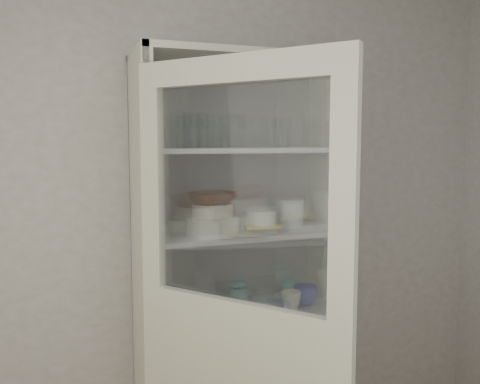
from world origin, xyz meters
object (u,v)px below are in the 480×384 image
object	(u,v)px
goblet_1	(202,128)
pantry_cabinet	(236,290)
mug_white	(291,301)
measuring_cups	(201,313)
plate_stack_front	(213,225)
tin_box	(280,375)
goblet_0	(196,130)
teal_jar	(238,294)
yellow_trivet	(260,225)
mug_blue	(305,295)
plate_stack_back	(187,223)
goblet_3	(279,130)
grey_bowl_stack	(289,213)
cream_bowl	(212,210)
mug_teal	(290,290)
terracotta_bowl	(212,198)
goblet_2	(237,129)
glass_platter	(260,228)
white_canister	(157,304)
cupboard_door	(238,360)
white_ramekin	(260,217)

from	to	relation	value
goblet_1	pantry_cabinet	bearing A→B (deg)	-11.99
mug_white	measuring_cups	bearing A→B (deg)	151.35
plate_stack_front	tin_box	bearing A→B (deg)	8.39
goblet_0	teal_jar	size ratio (longest dim) A/B	1.58
goblet_0	goblet_1	distance (m)	0.04
yellow_trivet	mug_white	distance (m)	0.40
plate_stack_front	mug_blue	world-z (taller)	plate_stack_front
goblet_1	plate_stack_front	distance (m)	0.48
plate_stack_back	teal_jar	distance (m)	0.45
pantry_cabinet	yellow_trivet	distance (m)	0.37
goblet_3	grey_bowl_stack	bearing A→B (deg)	-74.23
cream_bowl	mug_blue	size ratio (longest dim) A/B	1.56
plate_stack_front	mug_white	distance (m)	0.56
grey_bowl_stack	mug_teal	bearing A→B (deg)	55.96
terracotta_bowl	mug_white	xyz separation A→B (m)	(0.39, -0.03, -0.52)
yellow_trivet	measuring_cups	size ratio (longest dim) A/B	1.66
goblet_2	yellow_trivet	world-z (taller)	goblet_2
grey_bowl_stack	glass_platter	bearing A→B (deg)	-165.76
goblet_3	yellow_trivet	world-z (taller)	goblet_3
plate_stack_front	glass_platter	world-z (taller)	plate_stack_front
pantry_cabinet	teal_jar	distance (m)	0.03
pantry_cabinet	goblet_2	world-z (taller)	pantry_cabinet
mug_white	teal_jar	size ratio (longest dim) A/B	0.94
terracotta_bowl	white_canister	distance (m)	0.57
cupboard_door	yellow_trivet	world-z (taller)	cupboard_door
measuring_cups	yellow_trivet	bearing A→B (deg)	3.19
grey_bowl_stack	mug_blue	world-z (taller)	grey_bowl_stack
goblet_3	measuring_cups	world-z (taller)	goblet_3
mug_blue	tin_box	world-z (taller)	mug_blue
grey_bowl_stack	measuring_cups	world-z (taller)	grey_bowl_stack
terracotta_bowl	white_ramekin	world-z (taller)	terracotta_bowl
pantry_cabinet	goblet_2	xyz separation A→B (m)	(0.01, 0.02, 0.81)
pantry_cabinet	mug_blue	distance (m)	0.36
mug_white	mug_teal	bearing A→B (deg)	43.63
grey_bowl_stack	mug_white	size ratio (longest dim) A/B	1.43
plate_stack_front	tin_box	distance (m)	0.90
goblet_0	yellow_trivet	size ratio (longest dim) A/B	1.02
yellow_trivet	plate_stack_front	bearing A→B (deg)	-171.52
plate_stack_front	glass_platter	bearing A→B (deg)	8.48
terracotta_bowl	mug_blue	world-z (taller)	terracotta_bowl
mug_teal	measuring_cups	size ratio (longest dim) A/B	0.95
pantry_cabinet	teal_jar	bearing A→B (deg)	-17.40
mug_teal	white_canister	world-z (taller)	white_canister
cupboard_door	goblet_1	distance (m)	1.11
cream_bowl	yellow_trivet	bearing A→B (deg)	8.48
goblet_2	white_canister	world-z (taller)	goblet_2
plate_stack_front	mug_teal	distance (m)	0.63
white_ramekin	measuring_cups	distance (m)	0.54
goblet_2	yellow_trivet	bearing A→B (deg)	-58.67
teal_jar	plate_stack_front	bearing A→B (deg)	-142.32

